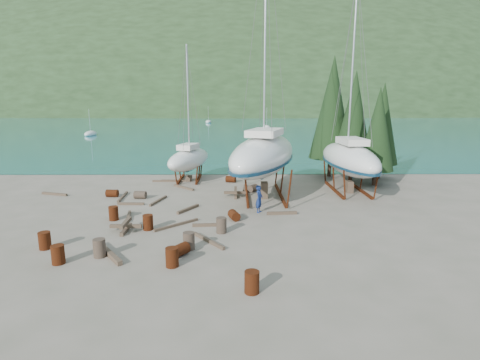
{
  "coord_description": "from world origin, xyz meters",
  "views": [
    {
      "loc": [
        1.88,
        -22.14,
        7.21
      ],
      "look_at": [
        2.11,
        3.0,
        1.95
      ],
      "focal_mm": 28.0,
      "sensor_mm": 36.0,
      "label": 1
    }
  ],
  "objects_px": {
    "small_sailboat_shore": "(189,159)",
    "worker": "(259,199)",
    "large_sailboat_near": "(264,154)",
    "large_sailboat_far": "(349,158)"
  },
  "relations": [
    {
      "from": "large_sailboat_near",
      "to": "small_sailboat_shore",
      "type": "distance_m",
      "value": 9.05
    },
    {
      "from": "worker",
      "to": "small_sailboat_shore",
      "type": "bearing_deg",
      "value": 50.06
    },
    {
      "from": "worker",
      "to": "large_sailboat_near",
      "type": "bearing_deg",
      "value": 12.82
    },
    {
      "from": "large_sailboat_near",
      "to": "worker",
      "type": "bearing_deg",
      "value": -80.14
    },
    {
      "from": "large_sailboat_near",
      "to": "worker",
      "type": "xyz_separation_m",
      "value": [
        -0.62,
        -4.43,
        -2.36
      ]
    },
    {
      "from": "small_sailboat_shore",
      "to": "worker",
      "type": "xyz_separation_m",
      "value": [
        5.92,
        -10.56,
        -1.09
      ]
    },
    {
      "from": "large_sailboat_near",
      "to": "small_sailboat_shore",
      "type": "relative_size",
      "value": 1.67
    },
    {
      "from": "large_sailboat_near",
      "to": "small_sailboat_shore",
      "type": "height_order",
      "value": "large_sailboat_near"
    },
    {
      "from": "large_sailboat_near",
      "to": "large_sailboat_far",
      "type": "distance_m",
      "value": 7.23
    },
    {
      "from": "large_sailboat_near",
      "to": "large_sailboat_far",
      "type": "bearing_deg",
      "value": 30.7
    }
  ]
}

